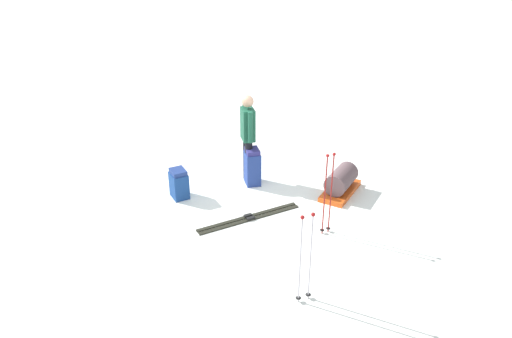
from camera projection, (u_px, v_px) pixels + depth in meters
ground_plane at (256, 205)px, 8.29m from camera, size 80.00×80.00×0.00m
skier_standing at (248, 134)px, 8.72m from camera, size 0.24×0.57×1.70m
ski_pair_near at (249, 218)px, 7.88m from camera, size 1.80×0.77×0.05m
backpack_large_dark at (179, 184)px, 8.43m from camera, size 0.37×0.41×0.55m
backpack_bright at (252, 167)px, 8.87m from camera, size 0.29×0.37×0.71m
ski_poles_planted_near at (306, 254)px, 5.79m from camera, size 0.21×0.11×1.30m
ski_poles_planted_far at (328, 190)px, 7.17m from camera, size 0.18×0.10×1.38m
gear_sled at (341, 182)px, 8.58m from camera, size 1.00×1.09×0.49m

